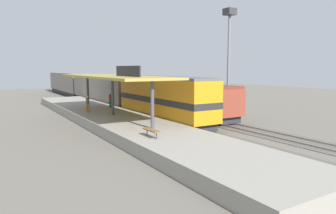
{
  "coord_description": "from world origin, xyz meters",
  "views": [
    {
      "loc": [
        -15.46,
        -28.15,
        5.41
      ],
      "look_at": [
        -1.38,
        -4.93,
        2.0
      ],
      "focal_mm": 33.24,
      "sensor_mm": 36.0,
      "label": 1
    }
  ],
  "objects_px": {
    "passenger_carriage_front": "(102,89)",
    "person_walking": "(110,99)",
    "locomotive": "(163,99)",
    "platform_bench": "(152,130)",
    "person_waiting": "(88,103)",
    "light_mast": "(229,40)",
    "passenger_carriage_rear": "(68,83)",
    "freight_car": "(196,100)"
  },
  "relations": [
    {
      "from": "person_waiting",
      "to": "person_walking",
      "type": "height_order",
      "value": "same"
    },
    {
      "from": "freight_car",
      "to": "person_walking",
      "type": "relative_size",
      "value": 7.02
    },
    {
      "from": "locomotive",
      "to": "light_mast",
      "type": "bearing_deg",
      "value": -5.34
    },
    {
      "from": "light_mast",
      "to": "freight_car",
      "type": "bearing_deg",
      "value": 154.89
    },
    {
      "from": "freight_car",
      "to": "person_walking",
      "type": "height_order",
      "value": "freight_car"
    },
    {
      "from": "passenger_carriage_rear",
      "to": "freight_car",
      "type": "height_order",
      "value": "passenger_carriage_rear"
    },
    {
      "from": "light_mast",
      "to": "person_walking",
      "type": "relative_size",
      "value": 6.84
    },
    {
      "from": "passenger_carriage_rear",
      "to": "person_walking",
      "type": "distance_m",
      "value": 31.46
    },
    {
      "from": "passenger_carriage_front",
      "to": "freight_car",
      "type": "xyz_separation_m",
      "value": [
        4.6,
        -17.23,
        -0.34
      ]
    },
    {
      "from": "passenger_carriage_rear",
      "to": "light_mast",
      "type": "xyz_separation_m",
      "value": [
        7.8,
        -39.53,
        6.08
      ]
    },
    {
      "from": "passenger_carriage_front",
      "to": "person_walking",
      "type": "relative_size",
      "value": 11.7
    },
    {
      "from": "freight_car",
      "to": "passenger_carriage_front",
      "type": "bearing_deg",
      "value": 104.95
    },
    {
      "from": "locomotive",
      "to": "passenger_carriage_front",
      "type": "height_order",
      "value": "locomotive"
    },
    {
      "from": "passenger_carriage_front",
      "to": "passenger_carriage_rear",
      "type": "relative_size",
      "value": 1.0
    },
    {
      "from": "platform_bench",
      "to": "passenger_carriage_rear",
      "type": "relative_size",
      "value": 0.08
    },
    {
      "from": "passenger_carriage_front",
      "to": "person_waiting",
      "type": "distance_m",
      "value": 14.49
    },
    {
      "from": "freight_car",
      "to": "platform_bench",
      "type": "bearing_deg",
      "value": -138.11
    },
    {
      "from": "freight_car",
      "to": "person_walking",
      "type": "bearing_deg",
      "value": 137.41
    },
    {
      "from": "platform_bench",
      "to": "light_mast",
      "type": "distance_m",
      "value": 17.45
    },
    {
      "from": "freight_car",
      "to": "person_waiting",
      "type": "distance_m",
      "value": 11.47
    },
    {
      "from": "passenger_carriage_front",
      "to": "locomotive",
      "type": "bearing_deg",
      "value": -90.0
    },
    {
      "from": "passenger_carriage_front",
      "to": "person_walking",
      "type": "xyz_separation_m",
      "value": [
        -2.67,
        -10.55,
        -0.46
      ]
    },
    {
      "from": "locomotive",
      "to": "passenger_carriage_front",
      "type": "distance_m",
      "value": 18.0
    },
    {
      "from": "passenger_carriage_front",
      "to": "person_walking",
      "type": "bearing_deg",
      "value": -104.21
    },
    {
      "from": "person_walking",
      "to": "locomotive",
      "type": "bearing_deg",
      "value": -70.29
    },
    {
      "from": "platform_bench",
      "to": "person_waiting",
      "type": "distance_m",
      "value": 13.62
    },
    {
      "from": "freight_car",
      "to": "locomotive",
      "type": "bearing_deg",
      "value": -170.48
    },
    {
      "from": "passenger_carriage_front",
      "to": "platform_bench",
      "type": "bearing_deg",
      "value": -102.65
    },
    {
      "from": "passenger_carriage_rear",
      "to": "freight_car",
      "type": "relative_size",
      "value": 1.67
    },
    {
      "from": "passenger_carriage_rear",
      "to": "light_mast",
      "type": "height_order",
      "value": "light_mast"
    },
    {
      "from": "passenger_carriage_rear",
      "to": "passenger_carriage_front",
      "type": "bearing_deg",
      "value": -90.0
    },
    {
      "from": "passenger_carriage_front",
      "to": "person_walking",
      "type": "height_order",
      "value": "passenger_carriage_front"
    },
    {
      "from": "passenger_carriage_front",
      "to": "passenger_carriage_rear",
      "type": "bearing_deg",
      "value": 90.0
    },
    {
      "from": "platform_bench",
      "to": "person_waiting",
      "type": "xyz_separation_m",
      "value": [
        -0.11,
        13.61,
        0.51
      ]
    },
    {
      "from": "locomotive",
      "to": "person_walking",
      "type": "xyz_separation_m",
      "value": [
        -2.67,
        7.45,
        -0.56
      ]
    },
    {
      "from": "passenger_carriage_rear",
      "to": "person_waiting",
      "type": "distance_m",
      "value": 34.47
    },
    {
      "from": "light_mast",
      "to": "person_waiting",
      "type": "xyz_separation_m",
      "value": [
        -13.91,
        5.6,
        -6.54
      ]
    },
    {
      "from": "platform_bench",
      "to": "passenger_carriage_front",
      "type": "xyz_separation_m",
      "value": [
        6.0,
        26.74,
        0.97
      ]
    },
    {
      "from": "light_mast",
      "to": "person_waiting",
      "type": "bearing_deg",
      "value": 158.06
    },
    {
      "from": "platform_bench",
      "to": "person_waiting",
      "type": "height_order",
      "value": "person_waiting"
    },
    {
      "from": "passenger_carriage_front",
      "to": "light_mast",
      "type": "distance_m",
      "value": 21.18
    },
    {
      "from": "passenger_carriage_front",
      "to": "passenger_carriage_rear",
      "type": "distance_m",
      "value": 20.8
    }
  ]
}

